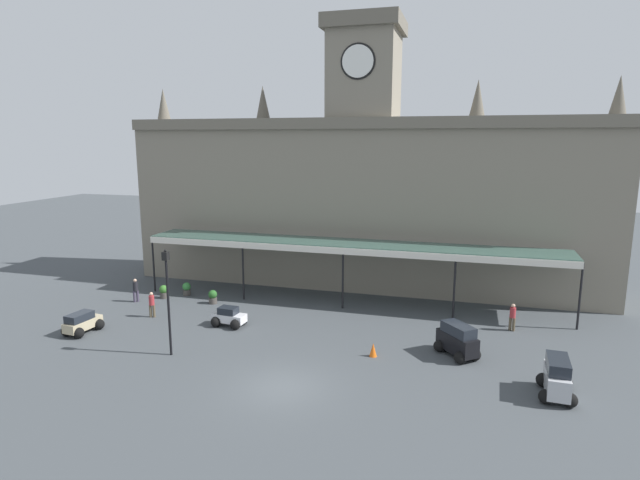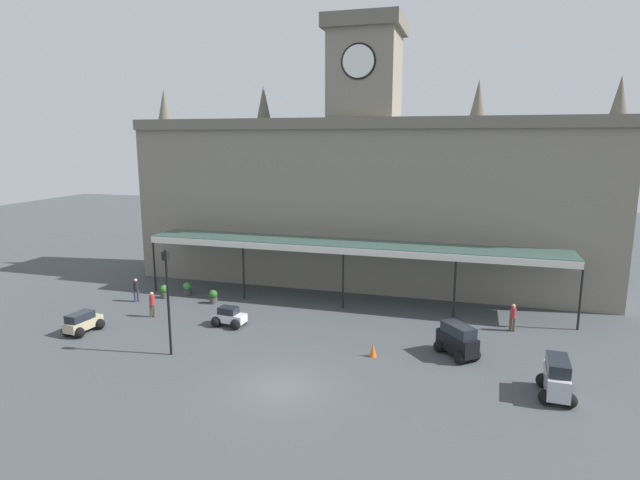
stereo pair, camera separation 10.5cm
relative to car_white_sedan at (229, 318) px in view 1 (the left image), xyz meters
name	(u,v)px [view 1 (the left image)]	position (x,y,z in m)	size (l,w,h in m)	color
ground_plane	(282,387)	(5.90, -6.69, -0.50)	(140.00, 140.00, 0.00)	#41464A
station_building	(363,195)	(5.90, 11.59, 6.58)	(35.93, 5.78, 19.85)	gray
entrance_canopy	(347,245)	(5.90, 6.49, 3.62)	(29.19, 3.26, 4.27)	#38564C
car_white_sedan	(229,318)	(0.00, 0.00, 0.00)	(2.11, 1.62, 1.19)	silver
car_silver_van	(557,379)	(17.92, -4.13, 0.30)	(1.67, 2.44, 1.77)	#B2B5BA
car_black_van	(457,342)	(13.56, -0.83, 0.30)	(2.47, 2.55, 1.77)	black
car_beige_estate	(82,324)	(-7.80, -3.48, 0.06)	(1.70, 2.33, 1.27)	tan
pedestrian_crossing_forecourt	(152,304)	(-5.45, 0.09, 0.41)	(0.38, 0.34, 1.67)	brown
pedestrian_near_entrance	(513,316)	(16.62, 3.92, 0.41)	(0.36, 0.34, 1.67)	brown
pedestrian_beside_cars	(136,289)	(-8.41, 2.58, 0.41)	(0.34, 0.34, 1.67)	#3F384C
victorian_lamppost	(168,291)	(-1.04, -4.84, 3.00)	(0.30, 0.30, 5.73)	black
traffic_cone	(373,350)	(9.31, -2.09, -0.14)	(0.40, 0.40, 0.73)	orange
planter_forecourt_centre	(213,297)	(-3.04, 3.72, -0.01)	(0.60, 0.60, 0.96)	#47423D
planter_by_canopy	(164,292)	(-7.02, 3.88, -0.01)	(0.60, 0.60, 0.96)	#47423D
planter_near_kerb	(187,289)	(-5.81, 4.98, -0.01)	(0.60, 0.60, 0.96)	#47423D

